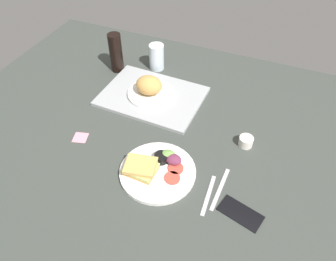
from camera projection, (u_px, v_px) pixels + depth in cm
name	position (u px, v px, depth cm)	size (l,w,h in cm)	color
ground_plane	(161.00, 144.00, 130.52)	(190.00, 150.00, 3.00)	#383D38
serving_tray	(152.00, 96.00, 148.29)	(45.00, 33.00, 1.60)	#9EA0A3
bread_plate_near	(150.00, 88.00, 145.25)	(20.99, 20.99, 9.54)	white
plate_with_salad	(156.00, 169.00, 117.32)	(27.85, 27.85, 5.40)	white
drinking_glass	(157.00, 57.00, 161.24)	(7.45, 7.45, 13.04)	silver
soda_bottle	(116.00, 53.00, 157.83)	(6.40, 6.40, 19.63)	black
espresso_cup	(246.00, 141.00, 126.58)	(5.60, 5.60, 4.00)	silver
fork	(208.00, 195.00, 111.18)	(17.00, 1.40, 0.50)	#B7B7BC
knife	(220.00, 189.00, 112.97)	(19.00, 1.40, 0.50)	#B7B7BC
cell_phone	(241.00, 213.00, 106.06)	(14.40, 7.20, 0.80)	black
sticky_note	(80.00, 137.00, 130.77)	(5.60, 5.60, 0.12)	pink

